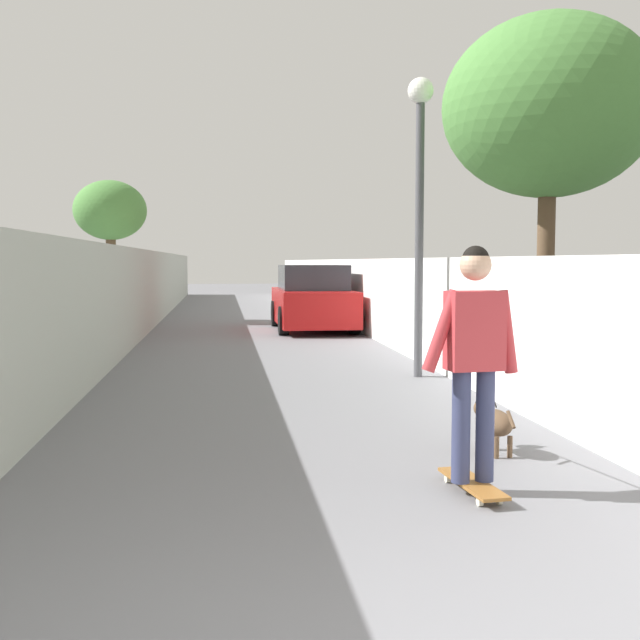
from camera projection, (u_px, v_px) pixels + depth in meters
name	position (u px, v px, depth m)	size (l,w,h in m)	color
ground_plane	(257.00, 338.00, 16.24)	(80.00, 80.00, 0.00)	slate
wall_left	(121.00, 299.00, 13.87)	(48.00, 0.30, 1.89)	#999E93
fence_right	(397.00, 303.00, 14.52)	(48.00, 0.30, 1.68)	white
tree_right_near	(549.00, 108.00, 9.98)	(2.77, 2.77, 4.80)	brown
tree_left_mid	(110.00, 212.00, 20.50)	(1.93, 1.93, 3.78)	brown
lamp_post	(420.00, 173.00, 10.63)	(0.36, 0.36, 4.14)	#4C4C51
skateboard	(472.00, 484.00, 5.39)	(0.82, 0.28, 0.08)	brown
person_skateboarder	(474.00, 345.00, 5.31)	(0.26, 0.71, 1.65)	#333859
dog	(494.00, 421.00, 6.51)	(1.40, 0.69, 1.06)	brown
car_near	(313.00, 300.00, 18.16)	(3.90, 1.80, 1.54)	#B71414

